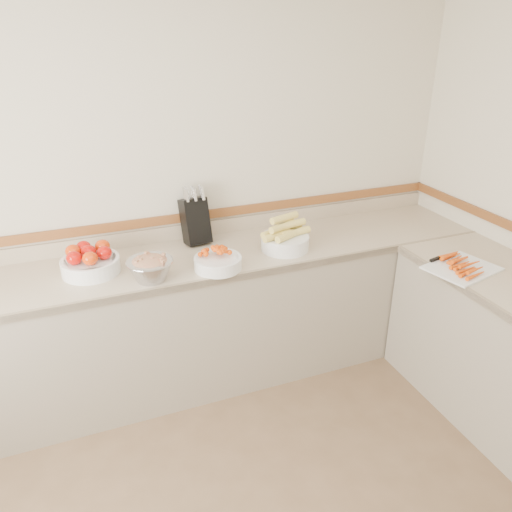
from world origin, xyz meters
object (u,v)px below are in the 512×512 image
object	(u,v)px
cherry_tomato_bowl	(218,261)
cutting_board	(461,266)
tomato_bowl	(90,261)
rhubarb_bowl	(150,268)
knife_block	(195,220)
corn_bowl	(285,238)

from	to	relation	value
cherry_tomato_bowl	cutting_board	bearing A→B (deg)	-21.74
tomato_bowl	cherry_tomato_bowl	distance (m)	0.74
cherry_tomato_bowl	rhubarb_bowl	world-z (taller)	cherry_tomato_bowl
knife_block	cutting_board	world-z (taller)	knife_block
cutting_board	cherry_tomato_bowl	bearing A→B (deg)	158.26
cutting_board	knife_block	bearing A→B (deg)	144.59
corn_bowl	cherry_tomato_bowl	bearing A→B (deg)	-167.30
knife_block	tomato_bowl	distance (m)	0.72
cherry_tomato_bowl	cutting_board	distance (m)	1.44
corn_bowl	cutting_board	world-z (taller)	corn_bowl
knife_block	cherry_tomato_bowl	bearing A→B (deg)	-87.97
rhubarb_bowl	cutting_board	distance (m)	1.82
cutting_board	corn_bowl	bearing A→B (deg)	143.01
cutting_board	rhubarb_bowl	bearing A→B (deg)	162.92
corn_bowl	rhubarb_bowl	size ratio (longest dim) A/B	1.29
knife_block	tomato_bowl	bearing A→B (deg)	-163.40
tomato_bowl	rhubarb_bowl	xyz separation A→B (m)	(0.31, -0.22, 0.01)
tomato_bowl	corn_bowl	size ratio (longest dim) A/B	0.98
tomato_bowl	rhubarb_bowl	size ratio (longest dim) A/B	1.27
knife_block	tomato_bowl	world-z (taller)	knife_block
tomato_bowl	corn_bowl	xyz separation A→B (m)	(1.19, -0.11, 0.00)
knife_block	cutting_board	bearing A→B (deg)	-35.41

